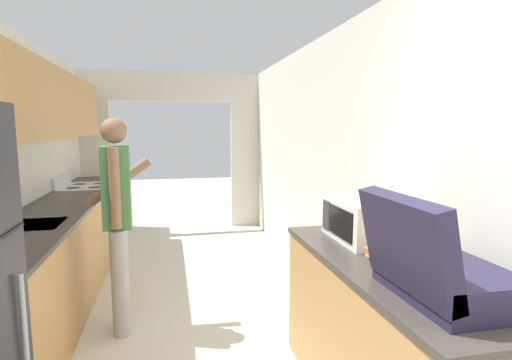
# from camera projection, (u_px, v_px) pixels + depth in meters

# --- Properties ---
(wall_left) EXTENTS (0.38, 7.91, 2.50)m
(wall_left) POSITION_uv_depth(u_px,v_px,m) (5.00, 141.00, 3.15)
(wall_left) COLOR silver
(wall_left) RESTS_ON ground_plane
(wall_right) EXTENTS (0.06, 7.91, 2.50)m
(wall_right) POSITION_uv_depth(u_px,v_px,m) (348.00, 174.00, 3.37)
(wall_right) COLOR silver
(wall_right) RESTS_ON ground_plane
(wall_far_with_doorway) EXTENTS (3.17, 0.06, 2.50)m
(wall_far_with_doorway) POSITION_uv_depth(u_px,v_px,m) (173.00, 139.00, 6.33)
(wall_far_with_doorway) COLOR silver
(wall_far_with_doorway) RESTS_ON ground_plane
(counter_left) EXTENTS (0.62, 4.48, 0.92)m
(counter_left) POSITION_uv_depth(u_px,v_px,m) (55.00, 260.00, 3.57)
(counter_left) COLOR #B2844C
(counter_left) RESTS_ON ground_plane
(counter_right) EXTENTS (0.62, 1.71, 0.92)m
(counter_right) POSITION_uv_depth(u_px,v_px,m) (386.00, 342.00, 2.21)
(counter_right) COLOR #B2844C
(counter_right) RESTS_ON ground_plane
(range_oven) EXTENTS (0.66, 0.78, 1.06)m
(range_oven) POSITION_uv_depth(u_px,v_px,m) (89.00, 221.00, 5.05)
(range_oven) COLOR white
(range_oven) RESTS_ON ground_plane
(person) EXTENTS (0.55, 0.38, 1.71)m
(person) POSITION_uv_depth(u_px,v_px,m) (118.00, 219.00, 3.13)
(person) COLOR #9E9E9E
(person) RESTS_ON ground_plane
(suitcase) EXTENTS (0.49, 0.59, 0.45)m
(suitcase) POSITION_uv_depth(u_px,v_px,m) (433.00, 268.00, 1.68)
(suitcase) COLOR #231E38
(suitcase) RESTS_ON counter_right
(microwave) EXTENTS (0.40, 0.53, 0.27)m
(microwave) POSITION_uv_depth(u_px,v_px,m) (366.00, 219.00, 2.57)
(microwave) COLOR white
(microwave) RESTS_ON counter_right
(book_stack) EXTENTS (0.26, 0.31, 0.11)m
(book_stack) POSITION_uv_depth(u_px,v_px,m) (396.00, 253.00, 2.15)
(book_stack) COLOR white
(book_stack) RESTS_ON counter_right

